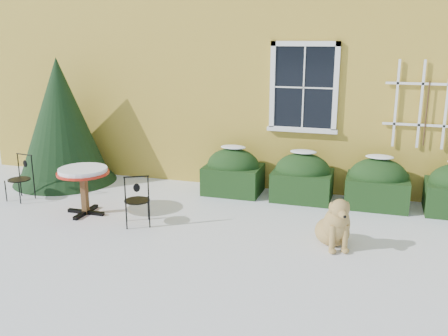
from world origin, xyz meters
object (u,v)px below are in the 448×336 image
(patio_chair_near, at_px, (137,200))
(dog, at_px, (335,226))
(evergreen_shrub, at_px, (62,133))
(patio_chair_far, at_px, (21,178))
(bistro_table, at_px, (83,176))

(patio_chair_near, height_order, dog, patio_chair_near)
(dog, bearing_deg, evergreen_shrub, 140.94)
(patio_chair_far, xyz_separation_m, dog, (5.61, -0.46, -0.10))
(evergreen_shrub, distance_m, patio_chair_near, 3.16)
(patio_chair_far, relative_size, dog, 0.96)
(bistro_table, xyz_separation_m, patio_chair_far, (-1.52, 0.33, -0.25))
(dog, bearing_deg, bistro_table, 156.28)
(evergreen_shrub, distance_m, patio_chair_far, 1.39)
(bistro_table, height_order, patio_chair_far, patio_chair_far)
(evergreen_shrub, xyz_separation_m, bistro_table, (1.47, -1.59, -0.34))
(bistro_table, relative_size, dog, 0.99)
(patio_chair_near, distance_m, dog, 3.02)
(bistro_table, xyz_separation_m, patio_chair_near, (1.07, -0.21, -0.24))
(patio_chair_near, xyz_separation_m, patio_chair_far, (-2.59, 0.53, -0.01))
(bistro_table, bearing_deg, patio_chair_near, -10.92)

